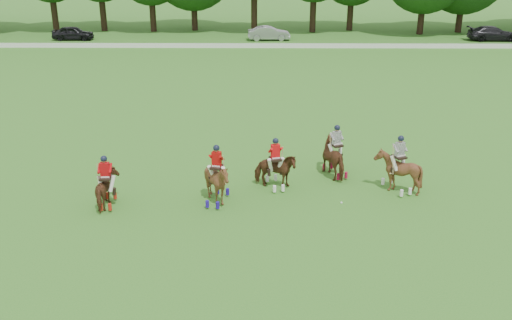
{
  "coord_description": "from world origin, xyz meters",
  "views": [
    {
      "loc": [
        0.77,
        -18.01,
        10.08
      ],
      "look_at": [
        0.57,
        4.2,
        1.4
      ],
      "focal_mm": 40.0,
      "sensor_mm": 36.0,
      "label": 1
    }
  ],
  "objects_px": {
    "polo_red_a": "(107,189)",
    "polo_stripe_b": "(398,171)",
    "car_left": "(73,33)",
    "car_mid": "(269,33)",
    "polo_red_c": "(217,182)",
    "car_right": "(493,33)",
    "polo_ball": "(342,203)",
    "polo_red_b": "(275,171)",
    "polo_stripe_a": "(336,157)"
  },
  "relations": [
    {
      "from": "car_mid",
      "to": "polo_stripe_a",
      "type": "relative_size",
      "value": 1.83
    },
    {
      "from": "polo_red_a",
      "to": "polo_red_c",
      "type": "xyz_separation_m",
      "value": [
        4.37,
        0.37,
        0.15
      ]
    },
    {
      "from": "car_mid",
      "to": "car_right",
      "type": "relative_size",
      "value": 0.86
    },
    {
      "from": "car_mid",
      "to": "polo_red_c",
      "type": "relative_size",
      "value": 1.76
    },
    {
      "from": "polo_red_a",
      "to": "polo_red_b",
      "type": "distance_m",
      "value": 7.0
    },
    {
      "from": "car_right",
      "to": "polo_red_c",
      "type": "relative_size",
      "value": 2.04
    },
    {
      "from": "car_left",
      "to": "car_right",
      "type": "bearing_deg",
      "value": -89.62
    },
    {
      "from": "polo_stripe_b",
      "to": "car_left",
      "type": "bearing_deg",
      "value": 123.77
    },
    {
      "from": "car_left",
      "to": "car_mid",
      "type": "distance_m",
      "value": 20.64
    },
    {
      "from": "polo_red_c",
      "to": "polo_ball",
      "type": "height_order",
      "value": "polo_red_c"
    },
    {
      "from": "polo_stripe_a",
      "to": "polo_ball",
      "type": "bearing_deg",
      "value": -91.47
    },
    {
      "from": "car_right",
      "to": "polo_red_b",
      "type": "height_order",
      "value": "polo_red_b"
    },
    {
      "from": "car_left",
      "to": "polo_stripe_a",
      "type": "xyz_separation_m",
      "value": [
        23.19,
        -36.61,
        0.15
      ]
    },
    {
      "from": "polo_red_c",
      "to": "polo_red_b",
      "type": "bearing_deg",
      "value": 32.28
    },
    {
      "from": "polo_red_b",
      "to": "polo_stripe_a",
      "type": "relative_size",
      "value": 0.95
    },
    {
      "from": "polo_stripe_a",
      "to": "polo_red_b",
      "type": "bearing_deg",
      "value": -152.87
    },
    {
      "from": "car_right",
      "to": "polo_stripe_a",
      "type": "bearing_deg",
      "value": 151.13
    },
    {
      "from": "polo_red_b",
      "to": "polo_ball",
      "type": "bearing_deg",
      "value": -30.19
    },
    {
      "from": "car_left",
      "to": "polo_red_c",
      "type": "bearing_deg",
      "value": -155.03
    },
    {
      "from": "car_left",
      "to": "car_mid",
      "type": "bearing_deg",
      "value": -89.62
    },
    {
      "from": "polo_red_b",
      "to": "polo_ball",
      "type": "xyz_separation_m",
      "value": [
        2.67,
        -1.55,
        -0.76
      ]
    },
    {
      "from": "car_right",
      "to": "polo_stripe_b",
      "type": "xyz_separation_m",
      "value": [
        -18.46,
        -38.29,
        0.18
      ]
    },
    {
      "from": "polo_red_a",
      "to": "polo_red_b",
      "type": "relative_size",
      "value": 0.96
    },
    {
      "from": "car_right",
      "to": "polo_ball",
      "type": "relative_size",
      "value": 56.63
    },
    {
      "from": "polo_ball",
      "to": "car_mid",
      "type": "bearing_deg",
      "value": 93.58
    },
    {
      "from": "car_left",
      "to": "polo_stripe_b",
      "type": "relative_size",
      "value": 1.71
    },
    {
      "from": "polo_stripe_a",
      "to": "polo_stripe_b",
      "type": "xyz_separation_m",
      "value": [
        2.41,
        -1.69,
        0.04
      ]
    },
    {
      "from": "car_left",
      "to": "polo_red_b",
      "type": "xyz_separation_m",
      "value": [
        20.44,
        -38.01,
        0.08
      ]
    },
    {
      "from": "polo_stripe_a",
      "to": "polo_ball",
      "type": "distance_m",
      "value": 3.08
    },
    {
      "from": "car_mid",
      "to": "car_right",
      "type": "height_order",
      "value": "car_right"
    },
    {
      "from": "polo_stripe_a",
      "to": "polo_red_a",
      "type": "bearing_deg",
      "value": -160.95
    },
    {
      "from": "car_right",
      "to": "polo_stripe_b",
      "type": "relative_size",
      "value": 2.05
    },
    {
      "from": "polo_red_b",
      "to": "polo_stripe_a",
      "type": "distance_m",
      "value": 3.09
    },
    {
      "from": "polo_stripe_a",
      "to": "car_mid",
      "type": "bearing_deg",
      "value": 93.99
    },
    {
      "from": "polo_red_b",
      "to": "polo_stripe_b",
      "type": "distance_m",
      "value": 5.17
    },
    {
      "from": "polo_red_a",
      "to": "polo_stripe_a",
      "type": "relative_size",
      "value": 0.9
    },
    {
      "from": "car_mid",
      "to": "polo_red_b",
      "type": "distance_m",
      "value": 38.01
    },
    {
      "from": "car_left",
      "to": "car_mid",
      "type": "xyz_separation_m",
      "value": [
        20.64,
        0.0,
        0.0
      ]
    },
    {
      "from": "car_right",
      "to": "polo_red_b",
      "type": "relative_size",
      "value": 2.25
    },
    {
      "from": "car_right",
      "to": "polo_red_c",
      "type": "height_order",
      "value": "polo_red_c"
    },
    {
      "from": "car_left",
      "to": "polo_ball",
      "type": "distance_m",
      "value": 45.83
    },
    {
      "from": "car_right",
      "to": "polo_stripe_a",
      "type": "distance_m",
      "value": 42.14
    },
    {
      "from": "polo_ball",
      "to": "polo_red_b",
      "type": "bearing_deg",
      "value": 149.81
    },
    {
      "from": "car_mid",
      "to": "polo_stripe_a",
      "type": "bearing_deg",
      "value": -179.3
    },
    {
      "from": "polo_red_c",
      "to": "polo_stripe_b",
      "type": "relative_size",
      "value": 1.0
    },
    {
      "from": "polo_red_a",
      "to": "polo_red_c",
      "type": "height_order",
      "value": "polo_red_c"
    },
    {
      "from": "polo_red_a",
      "to": "polo_stripe_b",
      "type": "bearing_deg",
      "value": 7.61
    },
    {
      "from": "car_mid",
      "to": "polo_red_b",
      "type": "xyz_separation_m",
      "value": [
        -0.19,
        -38.01,
        0.08
      ]
    },
    {
      "from": "polo_red_c",
      "to": "car_mid",
      "type": "bearing_deg",
      "value": 86.29
    },
    {
      "from": "car_right",
      "to": "polo_red_a",
      "type": "height_order",
      "value": "polo_red_a"
    }
  ]
}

